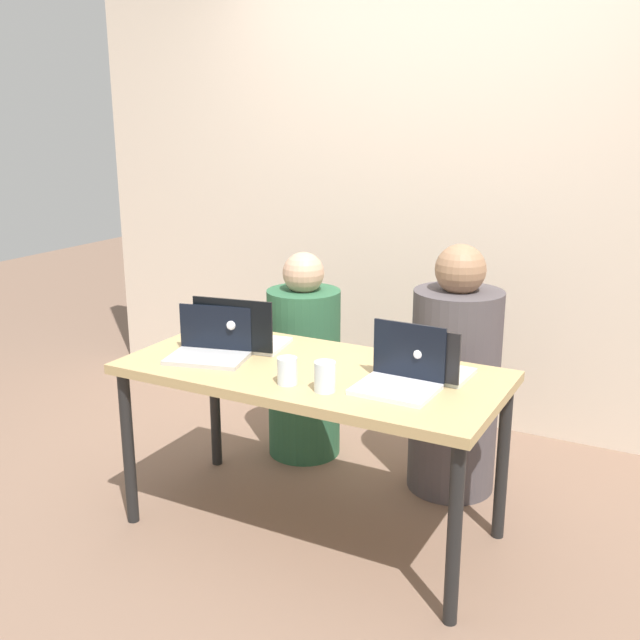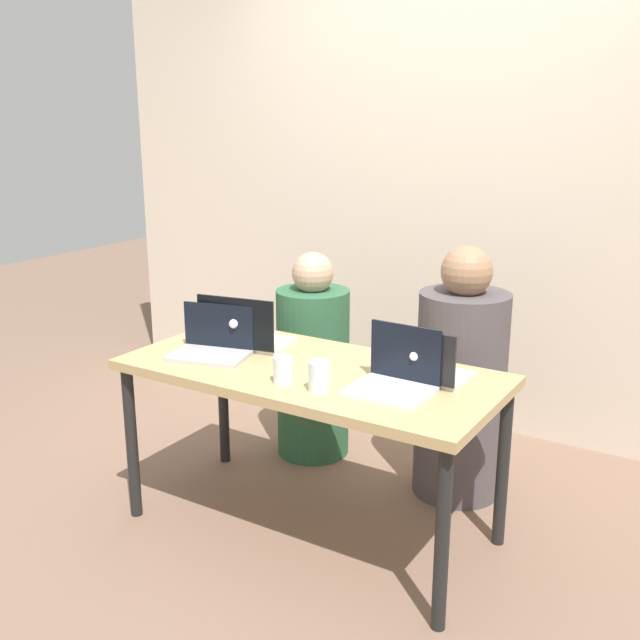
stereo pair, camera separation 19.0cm
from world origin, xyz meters
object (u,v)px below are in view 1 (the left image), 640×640
at_px(laptop_back_right, 426,365).
at_px(water_glass_right, 325,379).
at_px(person_on_left, 304,366).
at_px(laptop_front_left, 210,347).
at_px(laptop_front_right, 400,375).
at_px(water_glass_center, 287,373).
at_px(person_on_right, 455,383).
at_px(laptop_back_left, 241,337).

distance_m(laptop_back_right, water_glass_right, 0.42).
height_order(person_on_left, laptop_back_right, person_on_left).
bearing_deg(laptop_front_left, laptop_front_right, -11.37).
bearing_deg(laptop_front_left, water_glass_center, -29.00).
distance_m(person_on_left, person_on_right, 0.79).
bearing_deg(person_on_right, laptop_back_right, 99.82).
xyz_separation_m(laptop_back_right, water_glass_center, (-0.43, -0.32, -0.00)).
bearing_deg(laptop_front_left, laptop_back_left, 63.37).
bearing_deg(laptop_front_right, person_on_right, 91.65).
bearing_deg(laptop_front_right, person_on_left, 140.47).
bearing_deg(water_glass_center, water_glass_right, -0.65).
xyz_separation_m(person_on_right, laptop_back_right, (0.04, -0.52, 0.25)).
xyz_separation_m(person_on_left, water_glass_center, (0.40, -0.84, 0.30)).
relative_size(person_on_left, water_glass_right, 9.31).
bearing_deg(person_on_left, laptop_back_left, 84.89).
xyz_separation_m(laptop_front_right, water_glass_right, (-0.23, -0.16, -0.00)).
bearing_deg(water_glass_center, person_on_right, 65.29).
relative_size(laptop_back_left, laptop_front_left, 1.10).
bearing_deg(person_on_right, laptop_front_left, 46.26).
xyz_separation_m(person_on_left, water_glass_right, (0.56, -0.84, 0.30)).
bearing_deg(water_glass_right, laptop_front_right, 34.48).
relative_size(person_on_left, laptop_front_right, 3.58).
relative_size(laptop_back_right, water_glass_center, 3.15).
height_order(person_on_right, laptop_back_left, person_on_right).
distance_m(person_on_right, water_glass_center, 0.96).
bearing_deg(laptop_back_right, person_on_right, -83.15).
bearing_deg(laptop_back_left, water_glass_center, 134.56).
relative_size(laptop_front_left, laptop_front_right, 1.23).
bearing_deg(laptop_back_left, laptop_front_left, 67.81).
relative_size(water_glass_right, water_glass_center, 1.10).
xyz_separation_m(laptop_back_left, laptop_front_left, (-0.04, -0.17, -0.01)).
height_order(person_on_right, water_glass_center, person_on_right).
height_order(laptop_back_left, laptop_front_right, laptop_back_left).
distance_m(water_glass_right, water_glass_center, 0.16).
xyz_separation_m(laptop_front_left, water_glass_right, (0.60, -0.12, 0.00)).
height_order(person_on_right, laptop_back_right, person_on_right).
relative_size(person_on_left, laptop_front_left, 2.92).
relative_size(laptop_front_right, water_glass_center, 2.85).
height_order(person_on_left, water_glass_right, person_on_left).
bearing_deg(laptop_front_right, water_glass_right, -144.17).
relative_size(person_on_right, laptop_back_right, 3.56).
bearing_deg(laptop_back_left, laptop_back_right, 172.26).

